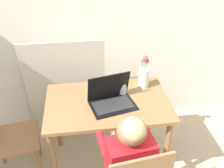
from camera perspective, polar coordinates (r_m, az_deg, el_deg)
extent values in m
cube|color=white|center=(2.56, -2.95, 14.99)|extent=(6.40, 0.05, 2.50)
cube|color=olive|center=(2.19, -1.08, -4.14)|extent=(1.03, 0.66, 0.03)
cylinder|color=olive|center=(2.24, -12.48, -16.76)|extent=(0.05, 0.05, 0.69)
cylinder|color=olive|center=(2.32, 11.71, -14.48)|extent=(0.05, 0.05, 0.69)
cylinder|color=olive|center=(2.64, -11.86, -7.55)|extent=(0.05, 0.05, 0.69)
cylinder|color=olive|center=(2.71, 8.14, -5.95)|extent=(0.05, 0.05, 0.69)
cube|color=olive|center=(2.42, -20.45, -11.07)|extent=(0.46, 0.46, 0.02)
cylinder|color=olive|center=(2.44, -15.38, -16.93)|extent=(0.04, 0.04, 0.42)
cylinder|color=olive|center=(2.68, -15.87, -11.53)|extent=(0.04, 0.04, 0.42)
cylinder|color=olive|center=(2.72, -23.14, -12.51)|extent=(0.04, 0.04, 0.42)
cube|color=red|center=(1.78, 3.92, -17.46)|extent=(0.32, 0.22, 0.43)
sphere|color=#936B4C|center=(1.56, 4.34, -10.18)|extent=(0.18, 0.18, 0.18)
sphere|color=#D8BC72|center=(1.54, 4.56, -9.92)|extent=(0.16, 0.16, 0.16)
cylinder|color=navy|center=(2.04, 4.23, -17.82)|extent=(0.13, 0.29, 0.09)
cylinder|color=red|center=(1.93, 5.51, -11.64)|extent=(0.09, 0.25, 0.06)
cylinder|color=red|center=(1.88, -1.91, -13.11)|extent=(0.09, 0.25, 0.06)
cube|color=black|center=(2.13, 0.18, -4.69)|extent=(0.40, 0.32, 0.01)
cube|color=#2D2D2D|center=(2.13, 0.18, -4.56)|extent=(0.34, 0.24, 0.00)
cube|color=black|center=(2.13, -0.74, -0.53)|extent=(0.36, 0.14, 0.24)
cube|color=#19284C|center=(2.13, -0.77, -0.46)|extent=(0.32, 0.13, 0.21)
cylinder|color=silver|center=(2.34, 6.93, 1.35)|extent=(0.09, 0.09, 0.18)
cylinder|color=#3D7A38|center=(2.32, 7.47, 2.61)|extent=(0.01, 0.01, 0.22)
sphere|color=#CC4C4C|center=(2.27, 7.66, 5.01)|extent=(0.04, 0.04, 0.04)
cylinder|color=#3D7A38|center=(2.32, 6.56, 2.66)|extent=(0.01, 0.01, 0.22)
sphere|color=#CC4C4C|center=(2.27, 6.73, 5.06)|extent=(0.03, 0.03, 0.03)
cylinder|color=#3D7A38|center=(2.28, 7.06, 2.71)|extent=(0.01, 0.01, 0.26)
sphere|color=#CC4C4C|center=(2.22, 7.28, 5.63)|extent=(0.04, 0.04, 0.04)
cylinder|color=silver|center=(2.23, 2.38, -0.37)|extent=(0.07, 0.07, 0.17)
cylinder|color=#262628|center=(2.18, 2.44, 1.74)|extent=(0.04, 0.04, 0.02)
cube|color=silver|center=(2.73, -9.99, -0.78)|extent=(0.80, 0.17, 1.08)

